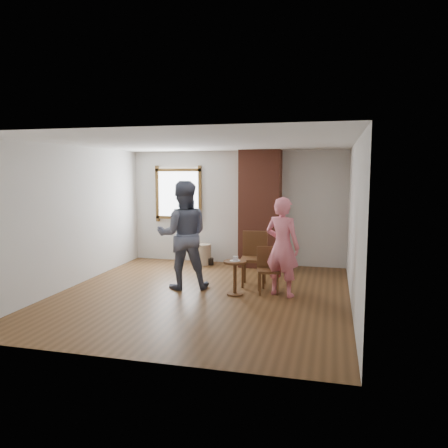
{
  "coord_description": "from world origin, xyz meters",
  "views": [
    {
      "loc": [
        2.17,
        -7.08,
        2.13
      ],
      "look_at": [
        0.2,
        0.8,
        1.15
      ],
      "focal_mm": 35.0,
      "sensor_mm": 36.0,
      "label": 1
    }
  ],
  "objects": [
    {
      "name": "dining_chair_left",
      "position": [
        0.76,
        0.89,
        0.56
      ],
      "size": [
        0.51,
        0.51,
        1.01
      ],
      "rotation": [
        0.0,
        0.0,
        0.09
      ],
      "color": "brown",
      "rests_on": "ground"
    },
    {
      "name": "dark_pot",
      "position": [
        -0.53,
        2.37,
        0.08
      ],
      "size": [
        0.17,
        0.17,
        0.16
      ],
      "primitive_type": "cylinder",
      "rotation": [
        0.0,
        0.0,
        -0.1
      ],
      "color": "black",
      "rests_on": "ground"
    },
    {
      "name": "side_table",
      "position": [
        0.56,
        0.12,
        0.4
      ],
      "size": [
        0.4,
        0.4,
        0.6
      ],
      "color": "brown",
      "rests_on": "ground"
    },
    {
      "name": "cake_plate",
      "position": [
        0.56,
        0.12,
        0.6
      ],
      "size": [
        0.18,
        0.18,
        0.01
      ],
      "primitive_type": "cylinder",
      "color": "white",
      "rests_on": "side_table"
    },
    {
      "name": "brick_chimney",
      "position": [
        0.6,
        2.5,
        1.3
      ],
      "size": [
        0.9,
        0.5,
        2.6
      ],
      "primitive_type": "cube",
      "color": "brown",
      "rests_on": "ground"
    },
    {
      "name": "man",
      "position": [
        -0.46,
        0.35,
        0.98
      ],
      "size": [
        1.15,
        1.02,
        1.96
      ],
      "primitive_type": "imported",
      "rotation": [
        0.0,
        0.0,
        3.48
      ],
      "color": "#16203E",
      "rests_on": "ground"
    },
    {
      "name": "stoneware_crock",
      "position": [
        -0.7,
        2.4,
        0.24
      ],
      "size": [
        0.45,
        0.45,
        0.47
      ],
      "primitive_type": "cylinder",
      "rotation": [
        0.0,
        0.0,
        0.26
      ],
      "color": "tan",
      "rests_on": "ground"
    },
    {
      "name": "person_pink",
      "position": [
        1.35,
        0.28,
        0.85
      ],
      "size": [
        0.73,
        0.6,
        1.71
      ],
      "primitive_type": "imported",
      "rotation": [
        0.0,
        0.0,
        2.78
      ],
      "color": "pink",
      "rests_on": "ground"
    },
    {
      "name": "ground",
      "position": [
        0.0,
        0.0,
        0.0
      ],
      "size": [
        5.5,
        5.5,
        0.0
      ],
      "primitive_type": "plane",
      "color": "brown",
      "rests_on": "ground"
    },
    {
      "name": "cake_slice",
      "position": [
        0.57,
        0.12,
        0.64
      ],
      "size": [
        0.08,
        0.07,
        0.06
      ],
      "primitive_type": "cube",
      "color": "silver",
      "rests_on": "cake_plate"
    },
    {
      "name": "room_shell",
      "position": [
        -0.06,
        0.61,
        1.81
      ],
      "size": [
        5.04,
        5.52,
        2.62
      ],
      "color": "silver",
      "rests_on": "ground"
    },
    {
      "name": "dining_chair_right",
      "position": [
        1.09,
        0.43,
        0.45
      ],
      "size": [
        0.45,
        0.45,
        0.81
      ],
      "rotation": [
        0.0,
        0.0,
        0.23
      ],
      "color": "brown",
      "rests_on": "ground"
    }
  ]
}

